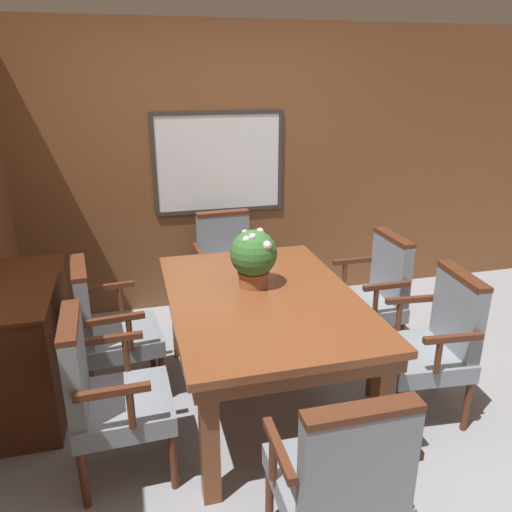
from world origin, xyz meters
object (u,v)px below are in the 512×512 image
at_px(dining_table, 262,309).
at_px(chair_right_far, 373,292).
at_px(chair_head_far, 227,265).
at_px(chair_head_near, 341,477).
at_px(chair_left_near, 106,392).
at_px(sideboard_cabinet, 27,345).
at_px(chair_right_near, 434,341).
at_px(potted_plant, 254,256).
at_px(chair_left_far, 108,326).

distance_m(dining_table, chair_right_far, 1.05).
distance_m(chair_head_far, chair_head_near, 2.45).
xyz_separation_m(chair_left_near, chair_head_far, (0.96, 1.62, 0.00)).
bearing_deg(sideboard_cabinet, chair_right_far, 0.40).
relative_size(chair_head_far, sideboard_cabinet, 0.87).
relative_size(dining_table, sideboard_cabinet, 1.54).
bearing_deg(chair_left_near, chair_right_far, -69.21).
bearing_deg(chair_right_near, chair_head_far, -143.65).
height_order(dining_table, chair_right_near, chair_right_near).
relative_size(chair_left_near, chair_head_near, 1.00).
xyz_separation_m(chair_head_near, sideboard_cabinet, (-1.44, 1.60, -0.09)).
bearing_deg(chair_head_far, chair_head_near, -93.77).
distance_m(dining_table, chair_right_near, 1.06).
xyz_separation_m(chair_head_far, chair_right_far, (0.93, -0.83, 0.00)).
relative_size(chair_head_far, chair_right_far, 1.00).
xyz_separation_m(chair_left_near, potted_plant, (0.92, 0.55, 0.46)).
bearing_deg(chair_head_near, dining_table, -89.77).
height_order(chair_left_far, potted_plant, potted_plant).
relative_size(dining_table, chair_right_near, 1.76).
relative_size(dining_table, chair_left_near, 1.76).
distance_m(chair_right_near, chair_head_near, 1.32).
bearing_deg(sideboard_cabinet, dining_table, -14.46).
distance_m(chair_left_far, sideboard_cabinet, 0.51).
bearing_deg(chair_head_near, chair_left_far, -58.82).
distance_m(chair_right_near, sideboard_cabinet, 2.54).
xyz_separation_m(potted_plant, sideboard_cabinet, (-1.43, 0.22, -0.55)).
xyz_separation_m(chair_right_near, chair_right_far, (-0.03, 0.75, 0.00)).
bearing_deg(dining_table, chair_head_near, -90.14).
bearing_deg(chair_head_far, chair_left_far, -140.87).
bearing_deg(dining_table, sideboard_cabinet, 165.54).
relative_size(chair_left_near, sideboard_cabinet, 0.87).
distance_m(dining_table, sideboard_cabinet, 1.51).
relative_size(chair_head_near, sideboard_cabinet, 0.87).
bearing_deg(dining_table, chair_right_near, -20.01).
distance_m(chair_left_near, sideboard_cabinet, 0.92).
xyz_separation_m(dining_table, chair_left_far, (-0.94, 0.34, -0.16)).
distance_m(dining_table, chair_head_far, 1.23).
relative_size(chair_right_near, potted_plant, 2.50).
xyz_separation_m(chair_left_far, sideboard_cabinet, (-0.50, 0.03, -0.09)).
bearing_deg(chair_left_far, chair_right_near, -115.65).
bearing_deg(chair_left_far, chair_head_far, -53.44).
distance_m(potted_plant, sideboard_cabinet, 1.54).
height_order(dining_table, chair_left_far, chair_left_far).
xyz_separation_m(chair_right_near, potted_plant, (-1.00, 0.51, 0.46)).
relative_size(chair_left_near, chair_head_far, 1.00).
bearing_deg(chair_head_near, chair_right_near, -138.23).
bearing_deg(sideboard_cabinet, chair_left_near, -56.48).
height_order(chair_head_far, sideboard_cabinet, chair_head_far).
bearing_deg(dining_table, potted_plant, 95.54).
height_order(chair_left_near, chair_right_near, same).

